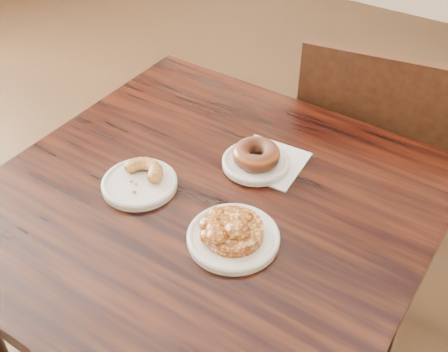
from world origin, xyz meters
The scene contains 10 objects.
floor centered at (0.00, 0.00, 0.00)m, with size 5.00×5.00×0.00m, color black.
cafe_table centered at (0.23, -0.28, 0.38)m, with size 0.88×0.88×0.75m, color black.
chair_far centered at (0.39, 0.41, 0.45)m, with size 0.46×0.46×0.90m, color black, non-canonical shape.
napkin centered at (0.29, -0.10, 0.75)m, with size 0.15×0.15×0.00m, color white.
plate_donut centered at (0.27, -0.13, 0.76)m, with size 0.15×0.15×0.01m, color white.
plate_cruller centered at (0.09, -0.32, 0.76)m, with size 0.16×0.16×0.01m, color white.
plate_fritter centered at (0.34, -0.34, 0.76)m, with size 0.18×0.18×0.01m, color white.
glazed_donut centered at (0.27, -0.13, 0.78)m, with size 0.10×0.10×0.04m, color maroon.
apple_fritter centered at (0.34, -0.34, 0.78)m, with size 0.16×0.16×0.04m, color #421307, non-canonical shape.
cruller_fragment centered at (0.09, -0.32, 0.78)m, with size 0.10×0.10×0.03m, color brown, non-canonical shape.
Camera 1 is at (0.71, -0.97, 1.54)m, focal length 45.00 mm.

